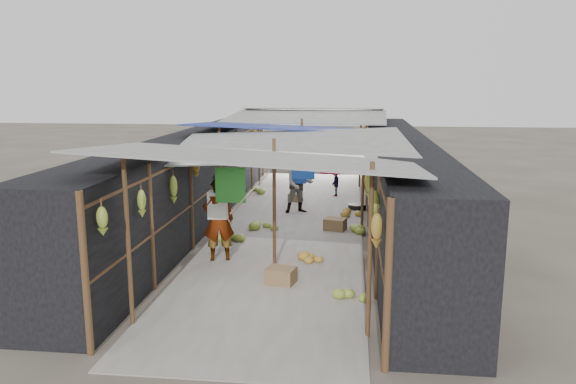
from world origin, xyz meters
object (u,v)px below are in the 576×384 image
at_px(vendor_elderly, 218,220).
at_px(vendor_seated, 335,182).
at_px(black_basin, 357,207).
at_px(shopper_blue, 299,184).
at_px(crate_near, 335,224).

bearing_deg(vendor_elderly, vendor_seated, -124.25).
distance_m(black_basin, shopper_blue, 1.93).
height_order(black_basin, shopper_blue, shopper_blue).
height_order(vendor_elderly, vendor_seated, vendor_elderly).
distance_m(shopper_blue, vendor_seated, 2.64).
distance_m(crate_near, vendor_seated, 4.25).
xyz_separation_m(black_basin, vendor_seated, (-0.71, 1.80, 0.40)).
xyz_separation_m(crate_near, black_basin, (0.57, 2.44, -0.08)).
relative_size(black_basin, vendor_seated, 0.56).
xyz_separation_m(shopper_blue, vendor_seated, (0.94, 2.44, -0.36)).
bearing_deg(vendor_elderly, shopper_blue, -122.26).
xyz_separation_m(crate_near, vendor_elderly, (-2.33, -2.71, 0.72)).
distance_m(vendor_elderly, vendor_seated, 7.30).
relative_size(crate_near, shopper_blue, 0.31).
height_order(crate_near, vendor_elderly, vendor_elderly).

